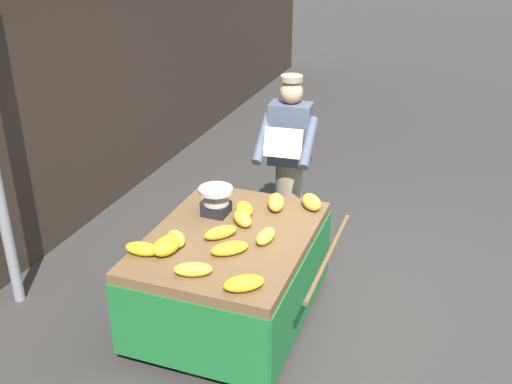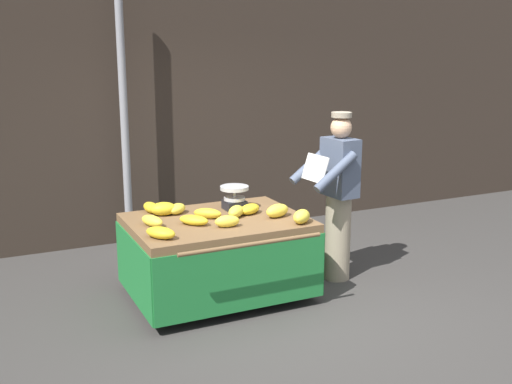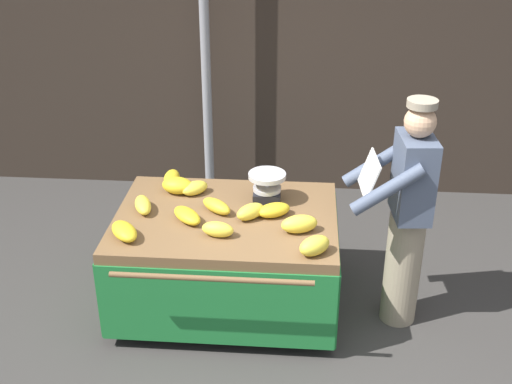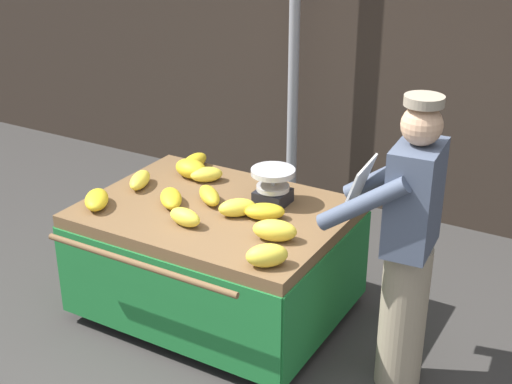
% 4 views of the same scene
% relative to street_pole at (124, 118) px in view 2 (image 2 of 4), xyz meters
% --- Properties ---
extents(ground_plane, '(60.00, 60.00, 0.00)m').
position_rel_street_pole_xyz_m(ground_plane, '(0.90, -2.45, -1.55)').
color(ground_plane, '#383533').
extents(back_wall, '(16.00, 0.24, 4.25)m').
position_rel_street_pole_xyz_m(back_wall, '(0.90, 0.37, 0.57)').
color(back_wall, '#332821').
rests_on(back_wall, ground).
extents(street_pole, '(0.09, 0.09, 3.10)m').
position_rel_street_pole_xyz_m(street_pole, '(0.00, 0.00, 0.00)').
color(street_pole, gray).
rests_on(street_pole, ground).
extents(banana_cart, '(1.63, 1.40, 0.78)m').
position_rel_street_pole_xyz_m(banana_cart, '(0.39, -1.81, -0.98)').
color(banana_cart, brown).
rests_on(banana_cart, ground).
extents(weighing_scale, '(0.28, 0.28, 0.23)m').
position_rel_street_pole_xyz_m(weighing_scale, '(0.68, -1.57, -0.66)').
color(weighing_scale, black).
rests_on(weighing_scale, banana_cart).
extents(banana_bunch_0, '(0.28, 0.20, 0.13)m').
position_rel_street_pole_xyz_m(banana_bunch_0, '(0.93, -2.00, -0.71)').
color(banana_bunch_0, yellow).
rests_on(banana_bunch_0, banana_cart).
extents(banana_bunch_1, '(0.29, 0.30, 0.09)m').
position_rel_street_pole_xyz_m(banana_bunch_1, '(0.13, -1.91, -0.73)').
color(banana_bunch_1, gold).
rests_on(banana_bunch_1, banana_cart).
extents(banana_bunch_2, '(0.28, 0.22, 0.13)m').
position_rel_street_pole_xyz_m(banana_bunch_2, '(-0.02, -1.48, -0.71)').
color(banana_bunch_2, gold).
rests_on(banana_bunch_2, banana_cart).
extents(banana_bunch_3, '(0.28, 0.24, 0.10)m').
position_rel_street_pole_xyz_m(banana_bunch_3, '(0.74, -1.79, -0.73)').
color(banana_bunch_3, gold).
rests_on(banana_bunch_3, banana_cart).
extents(banana_bunch_4, '(0.28, 0.31, 0.10)m').
position_rel_street_pole_xyz_m(banana_bunch_4, '(-0.26, -2.17, -0.73)').
color(banana_bunch_4, gold).
rests_on(banana_bunch_4, banana_cart).
extents(banana_bunch_5, '(0.20, 0.29, 0.10)m').
position_rel_street_pole_xyz_m(banana_bunch_5, '(-0.22, -1.79, -0.73)').
color(banana_bunch_5, yellow).
rests_on(banana_bunch_5, banana_cart).
extents(banana_bunch_6, '(0.24, 0.15, 0.11)m').
position_rel_street_pole_xyz_m(banana_bunch_6, '(0.37, -2.11, -0.72)').
color(banana_bunch_6, yellow).
rests_on(banana_bunch_6, banana_cart).
extents(banana_bunch_7, '(0.25, 0.24, 0.10)m').
position_rel_street_pole_xyz_m(banana_bunch_7, '(0.11, -1.49, -0.73)').
color(banana_bunch_7, yellow).
rests_on(banana_bunch_7, banana_cart).
extents(banana_bunch_8, '(0.26, 0.25, 0.13)m').
position_rel_street_pole_xyz_m(banana_bunch_8, '(1.03, -2.28, -0.71)').
color(banana_bunch_8, yellow).
rests_on(banana_bunch_8, banana_cart).
extents(banana_bunch_9, '(0.28, 0.26, 0.10)m').
position_rel_street_pole_xyz_m(banana_bunch_9, '(0.32, -1.76, -0.73)').
color(banana_bunch_9, gold).
rests_on(banana_bunch_9, banana_cart).
extents(banana_bunch_10, '(0.14, 0.27, 0.10)m').
position_rel_street_pole_xyz_m(banana_bunch_10, '(-0.10, -1.33, -0.73)').
color(banana_bunch_10, gold).
rests_on(banana_bunch_10, banana_cart).
extents(banana_bunch_11, '(0.25, 0.25, 0.11)m').
position_rel_street_pole_xyz_m(banana_bunch_11, '(0.57, -1.84, -0.72)').
color(banana_bunch_11, yellow).
rests_on(banana_bunch_11, banana_cart).
extents(vendor_person, '(0.60, 0.55, 1.71)m').
position_rel_street_pole_xyz_m(vendor_person, '(1.67, -1.89, -0.68)').
color(vendor_person, gray).
rests_on(vendor_person, ground).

